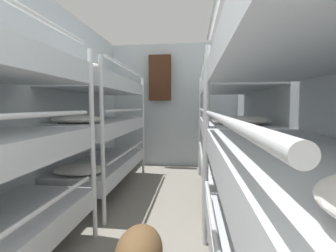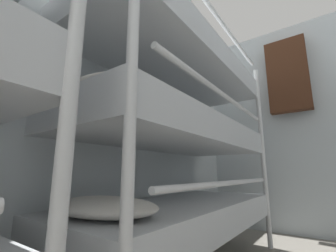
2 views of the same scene
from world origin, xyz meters
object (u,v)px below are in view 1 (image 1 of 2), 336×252
object	(u,v)px
duffel_bag	(139,252)
hanging_coat	(160,78)
bunk_stack_right_near	(308,171)
bunk_stack_right_far	(230,127)
bunk_stack_left_far	(102,126)

from	to	relation	value
duffel_bag	hanging_coat	xyz separation A→B (m)	(-0.29, 3.00, 1.65)
duffel_bag	hanging_coat	bearing A→B (deg)	95.60
hanging_coat	bunk_stack_right_near	bearing A→B (deg)	-71.70
bunk_stack_right_far	duffel_bag	size ratio (longest dim) A/B	3.78
bunk_stack_left_far	duffel_bag	xyz separation A→B (m)	(0.91, -1.53, -0.80)
bunk_stack_right_near	duffel_bag	xyz separation A→B (m)	(-0.88, 0.55, -0.80)
bunk_stack_right_far	hanging_coat	bearing A→B (deg)	128.63
bunk_stack_left_far	duffel_bag	size ratio (longest dim) A/B	3.78
duffel_bag	hanging_coat	world-z (taller)	hanging_coat
duffel_bag	hanging_coat	distance (m)	3.44
bunk_stack_left_far	bunk_stack_right_far	size ratio (longest dim) A/B	1.00
bunk_stack_right_near	bunk_stack_right_far	world-z (taller)	same
bunk_stack_right_far	duffel_bag	bearing A→B (deg)	-119.82
bunk_stack_left_far	duffel_bag	distance (m)	1.96
bunk_stack_right_near	bunk_stack_left_far	world-z (taller)	same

